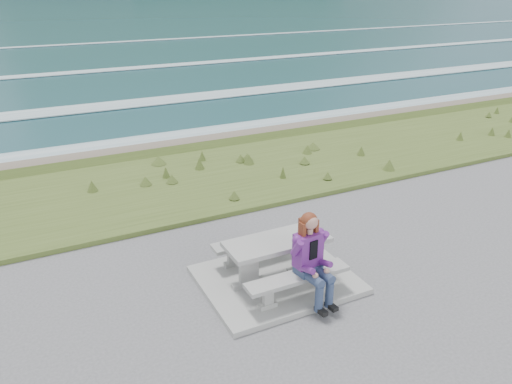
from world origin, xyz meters
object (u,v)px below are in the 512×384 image
bench_landward (298,280)px  seated_woman (314,271)px  picnic_table (277,248)px  bench_seaward (259,242)px

bench_landward → seated_woman: size_ratio=1.19×
picnic_table → bench_landward: size_ratio=1.00×
picnic_table → seated_woman: bearing=-76.3°
picnic_table → bench_seaward: bearing=90.0°
bench_seaward → seated_woman: (0.20, -1.54, 0.21)m
bench_landward → bench_seaward: bearing=90.0°
picnic_table → seated_woman: size_ratio=1.19×
seated_woman → bench_seaward: bearing=90.5°
picnic_table → bench_seaward: (0.00, 0.70, -0.23)m
bench_seaward → seated_woman: seated_woman is taller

